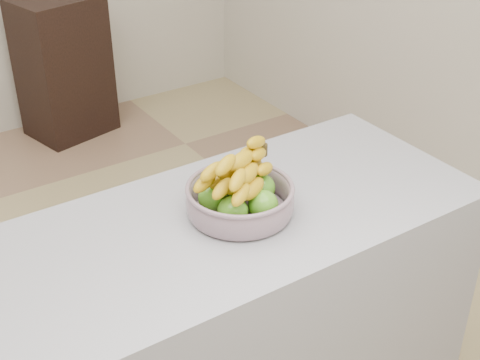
{
  "coord_description": "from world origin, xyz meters",
  "views": [
    {
      "loc": [
        -0.45,
        -1.91,
        1.87
      ],
      "look_at": [
        0.35,
        -0.7,
        1.0
      ],
      "focal_mm": 50.0,
      "sensor_mm": 36.0,
      "label": 1
    }
  ],
  "objects": [
    {
      "name": "fruit_bowl",
      "position": [
        0.35,
        -0.7,
        0.95
      ],
      "size": [
        0.28,
        0.28,
        0.17
      ],
      "rotation": [
        0.0,
        0.0,
        0.41
      ],
      "color": "#9DAFBD",
      "rests_on": "counter"
    },
    {
      "name": "cabinet",
      "position": [
        0.74,
        1.78,
        0.42
      ],
      "size": [
        0.54,
        0.47,
        0.83
      ],
      "primitive_type": "cube",
      "rotation": [
        0.0,
        0.0,
        0.23
      ],
      "color": "black",
      "rests_on": "ground"
    },
    {
      "name": "ground",
      "position": [
        0.0,
        0.0,
        0.0
      ],
      "size": [
        4.0,
        4.0,
        0.0
      ],
      "primitive_type": "plane",
      "color": "tan",
      "rests_on": "ground"
    }
  ]
}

